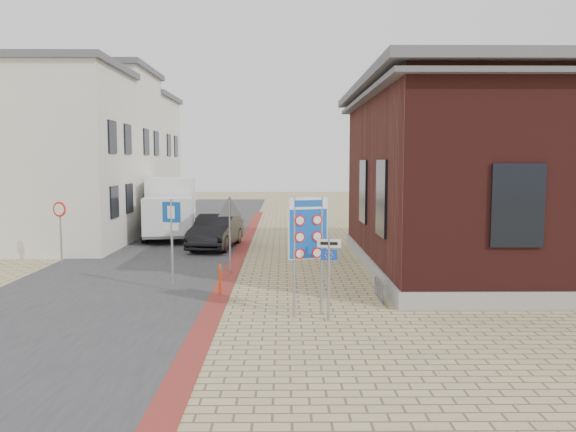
# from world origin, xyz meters

# --- Properties ---
(ground) EXTENTS (120.00, 120.00, 0.00)m
(ground) POSITION_xyz_m (0.00, 0.00, 0.00)
(ground) COLOR tan
(ground) RESTS_ON ground
(road_strip) EXTENTS (7.00, 60.00, 0.02)m
(road_strip) POSITION_xyz_m (-5.50, 15.00, 0.01)
(road_strip) COLOR #38383A
(road_strip) RESTS_ON ground
(curb_strip) EXTENTS (0.60, 40.00, 0.02)m
(curb_strip) POSITION_xyz_m (-2.00, 10.00, 0.01)
(curb_strip) COLOR maroon
(curb_strip) RESTS_ON ground
(brick_building) EXTENTS (13.00, 13.00, 6.80)m
(brick_building) POSITION_xyz_m (8.99, 7.00, 3.49)
(brick_building) COLOR gray
(brick_building) RESTS_ON ground
(townhouse_near) EXTENTS (7.40, 6.40, 8.30)m
(townhouse_near) POSITION_xyz_m (-10.99, 12.00, 4.17)
(townhouse_near) COLOR silver
(townhouse_near) RESTS_ON ground
(townhouse_mid) EXTENTS (7.40, 6.40, 9.10)m
(townhouse_mid) POSITION_xyz_m (-10.99, 18.00, 4.57)
(townhouse_mid) COLOR silver
(townhouse_mid) RESTS_ON ground
(townhouse_far) EXTENTS (7.40, 6.40, 8.30)m
(townhouse_far) POSITION_xyz_m (-10.99, 24.00, 4.17)
(townhouse_far) COLOR silver
(townhouse_far) RESTS_ON ground
(bike_rack) EXTENTS (0.08, 1.80, 0.60)m
(bike_rack) POSITION_xyz_m (2.65, 2.20, 0.26)
(bike_rack) COLOR slate
(bike_rack) RESTS_ON ground
(sedan) EXTENTS (2.22, 4.88, 1.55)m
(sedan) POSITION_xyz_m (-3.20, 11.94, 0.78)
(sedan) COLOR black
(sedan) RESTS_ON ground
(box_truck) EXTENTS (3.12, 6.18, 3.10)m
(box_truck) POSITION_xyz_m (-5.94, 15.42, 1.60)
(box_truck) COLOR slate
(box_truck) RESTS_ON ground
(border_sign) EXTENTS (1.01, 0.35, 3.05)m
(border_sign) POSITION_xyz_m (0.50, 0.50, 2.20)
(border_sign) COLOR gray
(border_sign) RESTS_ON ground
(essen_sign) EXTENTS (0.59, 0.13, 2.18)m
(essen_sign) POSITION_xyz_m (1.00, 0.08, 1.42)
(essen_sign) COLOR gray
(essen_sign) RESTS_ON ground
(parking_sign) EXTENTS (0.59, 0.27, 2.82)m
(parking_sign) POSITION_xyz_m (-3.50, 3.29, 1.95)
(parking_sign) COLOR gray
(parking_sign) RESTS_ON ground
(yield_sign) EXTENTS (0.95, 0.22, 2.69)m
(yield_sign) POSITION_xyz_m (-2.00, 6.00, 2.07)
(yield_sign) COLOR gray
(yield_sign) RESTS_ON ground
(speed_sign) EXTENTS (0.55, 0.22, 2.45)m
(speed_sign) POSITION_xyz_m (-8.50, 7.42, 1.65)
(speed_sign) COLOR gray
(speed_sign) RESTS_ON ground
(bollard) EXTENTS (0.09, 0.09, 0.91)m
(bollard) POSITION_xyz_m (-2.00, 2.80, 0.46)
(bollard) COLOR #DE3F0B
(bollard) RESTS_ON ground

